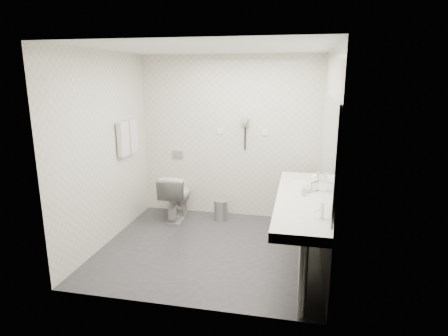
# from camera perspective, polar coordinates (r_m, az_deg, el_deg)

# --- Properties ---
(floor) EXTENTS (2.80, 2.80, 0.00)m
(floor) POSITION_cam_1_polar(r_m,az_deg,el_deg) (5.05, -2.06, -11.98)
(floor) COLOR #2D2C32
(floor) RESTS_ON ground
(ceiling) EXTENTS (2.80, 2.80, 0.00)m
(ceiling) POSITION_cam_1_polar(r_m,az_deg,el_deg) (4.55, -2.35, 17.65)
(ceiling) COLOR white
(ceiling) RESTS_ON wall_back
(wall_back) EXTENTS (2.80, 0.00, 2.80)m
(wall_back) POSITION_cam_1_polar(r_m,az_deg,el_deg) (5.89, 0.85, 4.61)
(wall_back) COLOR silver
(wall_back) RESTS_ON floor
(wall_front) EXTENTS (2.80, 0.00, 2.80)m
(wall_front) POSITION_cam_1_polar(r_m,az_deg,el_deg) (3.43, -7.41, -2.36)
(wall_front) COLOR silver
(wall_front) RESTS_ON floor
(wall_left) EXTENTS (0.00, 2.60, 2.60)m
(wall_left) POSITION_cam_1_polar(r_m,az_deg,el_deg) (5.15, -17.51, 2.61)
(wall_left) COLOR silver
(wall_left) RESTS_ON floor
(wall_right) EXTENTS (0.00, 2.60, 2.60)m
(wall_right) POSITION_cam_1_polar(r_m,az_deg,el_deg) (4.52, 15.33, 1.23)
(wall_right) COLOR silver
(wall_right) RESTS_ON floor
(vanity_counter) EXTENTS (0.55, 2.20, 0.10)m
(vanity_counter) POSITION_cam_1_polar(r_m,az_deg,el_deg) (4.43, 11.54, -4.83)
(vanity_counter) COLOR white
(vanity_counter) RESTS_ON floor
(vanity_panel) EXTENTS (0.03, 2.15, 0.75)m
(vanity_panel) POSITION_cam_1_polar(r_m,az_deg,el_deg) (4.59, 11.60, -9.88)
(vanity_panel) COLOR gray
(vanity_panel) RESTS_ON floor
(vanity_post_near) EXTENTS (0.06, 0.06, 0.75)m
(vanity_post_near) POSITION_cam_1_polar(r_m,az_deg,el_deg) (3.66, 11.95, -16.43)
(vanity_post_near) COLOR silver
(vanity_post_near) RESTS_ON floor
(vanity_post_far) EXTENTS (0.06, 0.06, 0.75)m
(vanity_post_far) POSITION_cam_1_polar(r_m,az_deg,el_deg) (5.55, 11.99, -5.60)
(vanity_post_far) COLOR silver
(vanity_post_far) RESTS_ON floor
(mirror) EXTENTS (0.02, 2.20, 1.05)m
(mirror) POSITION_cam_1_polar(r_m,az_deg,el_deg) (4.28, 15.44, 3.28)
(mirror) COLOR #B2BCC6
(mirror) RESTS_ON wall_right
(basin_near) EXTENTS (0.40, 0.31, 0.05)m
(basin_near) POSITION_cam_1_polar(r_m,az_deg,el_deg) (3.81, 11.48, -7.43)
(basin_near) COLOR white
(basin_near) RESTS_ON vanity_counter
(basin_far) EXTENTS (0.40, 0.31, 0.05)m
(basin_far) POSITION_cam_1_polar(r_m,az_deg,el_deg) (5.04, 11.62, -2.11)
(basin_far) COLOR white
(basin_far) RESTS_ON vanity_counter
(faucet_near) EXTENTS (0.04, 0.04, 0.15)m
(faucet_near) POSITION_cam_1_polar(r_m,az_deg,el_deg) (3.78, 14.51, -6.30)
(faucet_near) COLOR silver
(faucet_near) RESTS_ON vanity_counter
(faucet_far) EXTENTS (0.04, 0.04, 0.15)m
(faucet_far) POSITION_cam_1_polar(r_m,az_deg,el_deg) (5.02, 13.90, -1.23)
(faucet_far) COLOR silver
(faucet_far) RESTS_ON vanity_counter
(soap_bottle_a) EXTENTS (0.06, 0.06, 0.12)m
(soap_bottle_a) POSITION_cam_1_polar(r_m,az_deg,el_deg) (4.44, 11.97, -3.32)
(soap_bottle_a) COLOR beige
(soap_bottle_a) RESTS_ON vanity_counter
(soap_bottle_b) EXTENTS (0.09, 0.09, 0.10)m
(soap_bottle_b) POSITION_cam_1_polar(r_m,az_deg,el_deg) (4.56, 12.54, -3.04)
(soap_bottle_b) COLOR beige
(soap_bottle_b) RESTS_ON vanity_counter
(glass_left) EXTENTS (0.08, 0.08, 0.11)m
(glass_left) POSITION_cam_1_polar(r_m,az_deg,el_deg) (4.62, 13.32, -2.79)
(glass_left) COLOR silver
(glass_left) RESTS_ON vanity_counter
(glass_right) EXTENTS (0.08, 0.08, 0.11)m
(glass_right) POSITION_cam_1_polar(r_m,az_deg,el_deg) (4.67, 13.76, -2.65)
(glass_right) COLOR silver
(glass_right) RESTS_ON vanity_counter
(toilet) EXTENTS (0.41, 0.71, 0.72)m
(toilet) POSITION_cam_1_polar(r_m,az_deg,el_deg) (5.94, -7.22, -4.27)
(toilet) COLOR white
(toilet) RESTS_ON floor
(flush_plate) EXTENTS (0.18, 0.02, 0.12)m
(flush_plate) POSITION_cam_1_polar(r_m,az_deg,el_deg) (6.14, -7.00, 2.06)
(flush_plate) COLOR #B2B5BA
(flush_plate) RESTS_ON wall_back
(pedal_bin) EXTENTS (0.23, 0.23, 0.30)m
(pedal_bin) POSITION_cam_1_polar(r_m,az_deg,el_deg) (5.90, -0.44, -6.43)
(pedal_bin) COLOR #B2B5BA
(pedal_bin) RESTS_ON floor
(bin_lid) EXTENTS (0.22, 0.22, 0.02)m
(bin_lid) POSITION_cam_1_polar(r_m,az_deg,el_deg) (5.85, -0.44, -4.98)
(bin_lid) COLOR #B2B5BA
(bin_lid) RESTS_ON pedal_bin
(towel_rail) EXTENTS (0.02, 0.62, 0.02)m
(towel_rail) POSITION_cam_1_polar(r_m,az_deg,el_deg) (5.56, -14.54, 6.74)
(towel_rail) COLOR silver
(towel_rail) RESTS_ON wall_left
(towel_near) EXTENTS (0.07, 0.24, 0.48)m
(towel_near) POSITION_cam_1_polar(r_m,az_deg,el_deg) (5.47, -14.95, 4.26)
(towel_near) COLOR silver
(towel_near) RESTS_ON towel_rail
(towel_far) EXTENTS (0.07, 0.24, 0.48)m
(towel_far) POSITION_cam_1_polar(r_m,az_deg,el_deg) (5.71, -13.71, 4.74)
(towel_far) COLOR silver
(towel_far) RESTS_ON towel_rail
(dryer_cradle) EXTENTS (0.10, 0.04, 0.14)m
(dryer_cradle) POSITION_cam_1_polar(r_m,az_deg,el_deg) (5.78, 3.25, 6.92)
(dryer_cradle) COLOR gray
(dryer_cradle) RESTS_ON wall_back
(dryer_barrel) EXTENTS (0.08, 0.14, 0.08)m
(dryer_barrel) POSITION_cam_1_polar(r_m,az_deg,el_deg) (5.71, 3.15, 7.14)
(dryer_barrel) COLOR gray
(dryer_barrel) RESTS_ON dryer_cradle
(dryer_cord) EXTENTS (0.02, 0.02, 0.35)m
(dryer_cord) POSITION_cam_1_polar(r_m,az_deg,el_deg) (5.80, 3.20, 4.45)
(dryer_cord) COLOR black
(dryer_cord) RESTS_ON dryer_cradle
(switch_plate_a) EXTENTS (0.09, 0.02, 0.09)m
(switch_plate_a) POSITION_cam_1_polar(r_m,az_deg,el_deg) (5.89, -0.61, 5.60)
(switch_plate_a) COLOR white
(switch_plate_a) RESTS_ON wall_back
(switch_plate_b) EXTENTS (0.09, 0.02, 0.09)m
(switch_plate_b) POSITION_cam_1_polar(r_m,az_deg,el_deg) (5.78, 6.21, 5.36)
(switch_plate_b) COLOR white
(switch_plate_b) RESTS_ON wall_back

